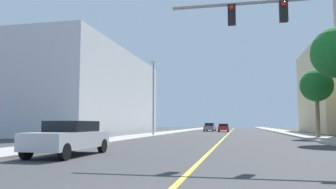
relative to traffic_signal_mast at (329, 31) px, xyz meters
name	(u,v)px	position (x,y,z in m)	size (l,w,h in m)	color
ground	(229,134)	(-4.79, 33.12, -4.86)	(192.00, 192.00, 0.00)	#38383A
sidewalk_left	(168,133)	(-13.35, 33.12, -4.79)	(3.23, 168.00, 0.15)	#9E9B93
sidewalk_right	(294,133)	(3.76, 33.12, -4.79)	(3.23, 168.00, 0.15)	#9E9B93
lane_marking_center	(229,133)	(-4.79, 33.12, -4.86)	(0.16, 144.00, 0.01)	yellow
building_left_near	(85,94)	(-22.98, 26.10, 0.36)	(12.36, 26.96, 10.45)	silver
traffic_signal_mast	(329,31)	(0.00, 0.00, 0.00)	(8.70, 0.36, 6.52)	gray
street_lamp	(153,94)	(-12.23, 20.33, -0.34)	(0.56, 0.28, 7.88)	gray
palm_far	(316,86)	(3.66, 18.88, -0.07)	(2.94, 2.94, 6.17)	brown
car_gray	(210,127)	(-8.44, 45.89, -4.10)	(1.90, 4.66, 1.49)	slate
car_red	(224,128)	(-5.90, 43.01, -4.15)	(1.83, 4.00, 1.36)	red
car_silver	(69,137)	(-10.42, -0.50, -4.10)	(1.82, 4.47, 1.45)	#BCBCC1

